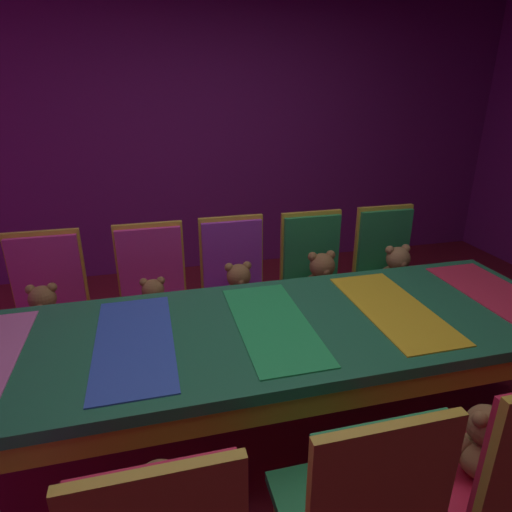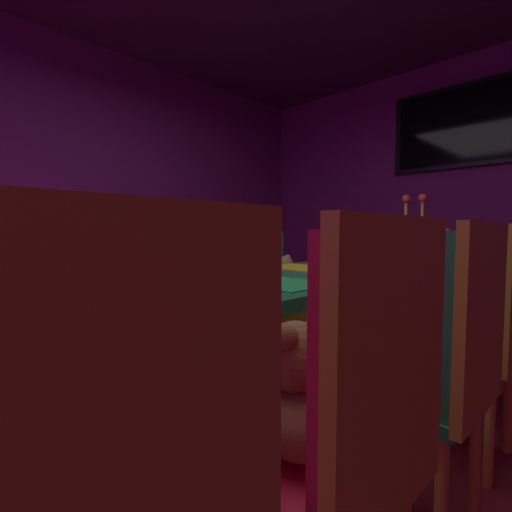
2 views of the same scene
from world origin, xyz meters
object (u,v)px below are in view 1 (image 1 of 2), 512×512
object	(u,v)px
banquet_table	(272,340)
chair_left_3	(313,271)
teddy_left_0	(45,313)
teddy_left_2	(239,290)
teddy_left_1	(154,302)
chair_right_2	(362,512)
chair_left_1	(153,288)
chair_left_4	(386,263)
teddy_left_4	(397,272)
teddy_left_3	(322,280)
chair_left_2	(234,278)
teddy_right_3	(481,443)
chair_left_0	(49,299)
teddy_right_1	(162,511)

from	to	relation	value
banquet_table	chair_left_3	distance (m)	0.98
teddy_left_0	teddy_left_2	xyz separation A→B (m)	(-0.02, 1.09, 0.00)
teddy_left_1	chair_right_2	world-z (taller)	chair_right_2
chair_left_3	banquet_table	bearing A→B (deg)	-32.37
chair_left_1	chair_left_4	bearing A→B (deg)	90.35
teddy_left_0	teddy_left_4	bearing A→B (deg)	90.37
teddy_left_3	chair_left_4	distance (m)	0.56
teddy_left_3	chair_right_2	size ratio (longest dim) A/B	0.35
teddy_left_0	chair_left_2	distance (m)	1.10
chair_left_1	teddy_left_4	distance (m)	1.58
chair_left_1	teddy_left_2	xyz separation A→B (m)	(0.13, 0.51, -0.01)
teddy_left_0	teddy_left_2	size ratio (longest dim) A/B	0.98
teddy_left_1	teddy_left_4	xyz separation A→B (m)	(-0.01, 1.58, 0.02)
teddy_left_0	chair_left_3	bearing A→B (deg)	95.33
chair_right_2	teddy_right_3	distance (m)	0.55
chair_left_2	teddy_left_0	bearing A→B (deg)	-81.22
teddy_left_1	chair_right_2	bearing A→B (deg)	19.33
teddy_left_0	chair_left_1	size ratio (longest dim) A/B	0.31
chair_left_0	teddy_right_1	size ratio (longest dim) A/B	2.99
chair_left_1	chair_left_3	bearing A→B (deg)	90.06
chair_left_0	teddy_left_4	bearing A→B (deg)	86.55
chair_right_2	chair_left_1	bearing A→B (deg)	17.80
teddy_right_1	chair_right_2	size ratio (longest dim) A/B	0.33
teddy_left_2	teddy_left_3	size ratio (longest dim) A/B	0.92
teddy_left_1	teddy_right_1	distance (m)	1.38
teddy_left_4	teddy_right_1	size ratio (longest dim) A/B	1.01
teddy_left_0	chair_left_0	bearing A→B (deg)	180.00
teddy_left_0	chair_right_2	xyz separation A→B (m)	(1.52, 1.12, 0.01)
teddy_right_3	teddy_left_3	bearing A→B (deg)	1.35
teddy_right_1	chair_left_1	bearing A→B (deg)	-0.82
teddy_left_3	teddy_right_1	world-z (taller)	teddy_left_3
teddy_right_1	teddy_right_3	xyz separation A→B (m)	(-0.00, 1.09, -0.01)
chair_left_0	chair_left_4	world-z (taller)	same
banquet_table	teddy_left_3	bearing A→B (deg)	142.38
chair_left_4	teddy_left_3	bearing A→B (deg)	-73.93
teddy_right_3	teddy_left_1	bearing A→B (deg)	37.76
chair_left_0	teddy_right_3	bearing A→B (deg)	47.46
teddy_left_4	chair_left_1	bearing A→B (deg)	-94.94
banquet_table	chair_left_0	distance (m)	1.37
teddy_left_3	chair_left_4	xyz separation A→B (m)	(-0.16, 0.54, -0.00)
teddy_left_2	teddy_left_3	xyz separation A→B (m)	(0.02, 0.53, 0.01)
chair_left_2	teddy_left_3	bearing A→B (deg)	72.83
chair_left_1	chair_left_4	world-z (taller)	same
banquet_table	teddy_left_0	bearing A→B (deg)	-121.60
teddy_left_0	teddy_left_4	world-z (taller)	teddy_left_4
banquet_table	teddy_left_4	distance (m)	1.27
chair_left_2	teddy_right_3	xyz separation A→B (m)	(1.54, 0.56, -0.02)
chair_left_1	teddy_right_3	size ratio (longest dim) A/B	3.30
teddy_left_1	teddy_left_2	world-z (taller)	teddy_left_2
chair_left_2	teddy_left_4	distance (m)	1.08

